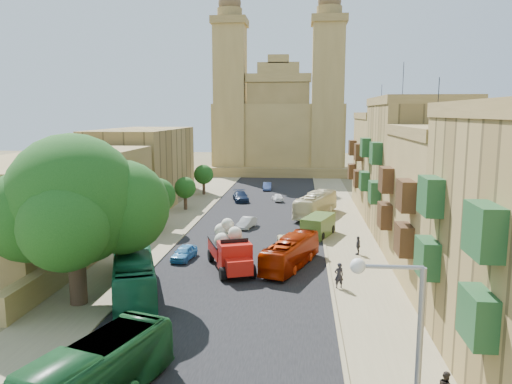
% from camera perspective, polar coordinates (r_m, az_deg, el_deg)
% --- Properties ---
extents(ground, '(260.00, 260.00, 0.00)m').
position_cam_1_polar(ground, '(28.82, -5.00, -16.13)').
color(ground, brown).
extents(road_surface, '(14.00, 140.00, 0.01)m').
position_cam_1_polar(road_surface, '(57.18, 0.37, -3.33)').
color(road_surface, black).
rests_on(road_surface, ground).
extents(sidewalk_east, '(5.00, 140.00, 0.01)m').
position_cam_1_polar(sidewalk_east, '(57.17, 9.92, -3.47)').
color(sidewalk_east, '#867958').
rests_on(sidewalk_east, ground).
extents(sidewalk_west, '(5.00, 140.00, 0.01)m').
position_cam_1_polar(sidewalk_west, '(58.75, -8.91, -3.11)').
color(sidewalk_west, '#867958').
rests_on(sidewalk_west, ground).
extents(kerb_east, '(0.25, 140.00, 0.12)m').
position_cam_1_polar(kerb_east, '(57.01, 7.41, -3.39)').
color(kerb_east, '#867958').
rests_on(kerb_east, ground).
extents(kerb_west, '(0.25, 140.00, 0.12)m').
position_cam_1_polar(kerb_west, '(58.18, -6.52, -3.12)').
color(kerb_west, '#867958').
rests_on(kerb_west, ground).
extents(townhouse_b, '(9.00, 14.00, 14.90)m').
position_cam_1_polar(townhouse_b, '(38.86, 21.89, -1.38)').
color(townhouse_b, olive).
rests_on(townhouse_b, ground).
extents(townhouse_c, '(9.00, 14.00, 17.40)m').
position_cam_1_polar(townhouse_c, '(52.13, 17.66, 2.73)').
color(townhouse_c, olive).
rests_on(townhouse_c, ground).
extents(townhouse_d, '(9.00, 14.00, 15.90)m').
position_cam_1_polar(townhouse_d, '(65.88, 15.06, 3.42)').
color(townhouse_d, olive).
rests_on(townhouse_d, ground).
extents(west_wall, '(1.00, 40.00, 1.80)m').
position_cam_1_polar(west_wall, '(50.12, -15.08, -4.37)').
color(west_wall, olive).
rests_on(west_wall, ground).
extents(west_building_low, '(10.00, 28.00, 8.40)m').
position_cam_1_polar(west_building_low, '(49.90, -21.97, -0.91)').
color(west_building_low, olive).
rests_on(west_building_low, ground).
extents(west_building_mid, '(10.00, 22.00, 10.00)m').
position_cam_1_polar(west_building_mid, '(73.64, -12.77, 3.16)').
color(west_building_mid, olive).
rests_on(west_building_mid, ground).
extents(church, '(28.00, 22.50, 36.30)m').
position_cam_1_polar(church, '(104.41, 2.70, 7.52)').
color(church, olive).
rests_on(church, ground).
extents(ficus_tree, '(11.03, 10.15, 11.03)m').
position_cam_1_polar(ficus_tree, '(33.38, -19.98, -1.39)').
color(ficus_tree, '#3B2A1D').
rests_on(ficus_tree, ground).
extents(street_tree_a, '(3.65, 3.65, 5.61)m').
position_cam_1_polar(street_tree_a, '(41.33, -15.83, -3.15)').
color(street_tree_a, '#3B2A1D').
rests_on(street_tree_a, ground).
extents(street_tree_b, '(3.64, 3.64, 5.60)m').
position_cam_1_polar(street_tree_b, '(52.50, -11.14, -0.45)').
color(street_tree_b, '#3B2A1D').
rests_on(street_tree_b, ground).
extents(street_tree_c, '(2.73, 2.73, 4.20)m').
position_cam_1_polar(street_tree_c, '(64.10, -8.10, 0.46)').
color(street_tree_c, '#3B2A1D').
rests_on(street_tree_c, ground).
extents(street_tree_d, '(2.96, 2.96, 4.55)m').
position_cam_1_polar(street_tree_d, '(75.68, -6.01, 1.99)').
color(street_tree_d, '#3B2A1D').
rests_on(street_tree_d, ground).
extents(streetlamp, '(2.11, 0.44, 8.22)m').
position_cam_1_polar(streetlamp, '(15.63, 16.29, -18.11)').
color(streetlamp, gray).
rests_on(streetlamp, ground).
extents(red_truck, '(4.62, 7.08, 3.91)m').
position_cam_1_polar(red_truck, '(39.49, -2.95, -6.43)').
color(red_truck, red).
rests_on(red_truck, ground).
extents(olive_pickup, '(3.69, 5.36, 2.03)m').
position_cam_1_polar(olive_pickup, '(50.65, 7.12, -3.87)').
color(olive_pickup, '#3C5620').
rests_on(olive_pickup, ground).
extents(bus_green_north, '(6.14, 11.18, 3.05)m').
position_cam_1_polar(bus_green_north, '(35.29, -13.82, -8.91)').
color(bus_green_north, '#16603B').
rests_on(bus_green_north, ground).
extents(bus_red_east, '(4.72, 8.83, 2.41)m').
position_cam_1_polar(bus_red_east, '(40.16, 3.99, -6.94)').
color(bus_red_east, '#9A1E01').
rests_on(bus_red_east, ground).
extents(bus_cream_east, '(5.53, 10.26, 2.80)m').
position_cam_1_polar(bus_cream_east, '(59.98, 6.85, -1.45)').
color(bus_cream_east, beige).
rests_on(bus_cream_east, ground).
extents(car_blue_a, '(1.90, 3.67, 1.19)m').
position_cam_1_polar(car_blue_a, '(42.72, -8.22, -6.88)').
color(car_blue_a, '#3D94D1').
rests_on(car_blue_a, ground).
extents(car_white_a, '(2.04, 3.65, 1.14)m').
position_cam_1_polar(car_white_a, '(53.67, -1.07, -3.53)').
color(car_white_a, silver).
rests_on(car_white_a, ground).
extents(car_cream, '(3.07, 5.29, 1.39)m').
position_cam_1_polar(car_cream, '(45.76, 4.10, -5.61)').
color(car_cream, '#FFF4C5').
rests_on(car_cream, ground).
extents(car_dkblue, '(2.97, 5.09, 1.39)m').
position_cam_1_polar(car_dkblue, '(69.80, -1.76, -0.50)').
color(car_dkblue, '#13223F').
rests_on(car_dkblue, ground).
extents(car_white_b, '(2.00, 3.38, 1.08)m').
position_cam_1_polar(car_white_b, '(69.95, 2.48, -0.61)').
color(car_white_b, white).
rests_on(car_white_b, ground).
extents(car_blue_b, '(1.41, 3.67, 1.19)m').
position_cam_1_polar(car_blue_b, '(80.02, 1.28, 0.65)').
color(car_blue_b, '#4A63AD').
rests_on(car_blue_b, ground).
extents(pedestrian_a, '(0.78, 0.62, 1.85)m').
position_cam_1_polar(pedestrian_a, '(36.04, 9.46, -9.39)').
color(pedestrian_a, black).
rests_on(pedestrian_a, ground).
extents(pedestrian_c, '(0.65, 1.04, 1.65)m').
position_cam_1_polar(pedestrian_c, '(44.52, 11.59, -6.02)').
color(pedestrian_c, '#2F2F37').
rests_on(pedestrian_c, ground).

